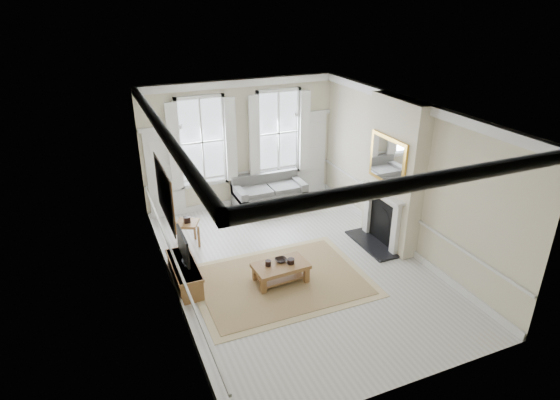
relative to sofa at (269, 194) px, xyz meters
name	(u,v)px	position (x,y,z in m)	size (l,w,h in m)	color
floor	(297,267)	(-0.58, -3.11, -0.36)	(7.20, 7.20, 0.00)	#B7B5AD
ceiling	(300,110)	(-0.58, -3.11, 3.04)	(7.20, 7.20, 0.00)	white
back_wall	(241,144)	(-0.58, 0.49, 1.34)	(5.20, 5.20, 0.00)	beige
left_wall	(167,217)	(-3.18, -3.11, 1.34)	(7.20, 7.20, 0.00)	beige
right_wall	(406,176)	(2.02, -3.11, 1.34)	(7.20, 7.20, 0.00)	beige
window_left	(202,142)	(-1.63, 0.44, 1.54)	(1.26, 0.20, 2.20)	#B2BCC6
window_right	(278,133)	(0.47, 0.44, 1.54)	(1.26, 0.20, 2.20)	#B2BCC6
door_left	(165,175)	(-2.63, 0.45, 0.79)	(0.90, 0.08, 2.30)	silver
door_right	(311,155)	(1.47, 0.45, 0.79)	(0.90, 0.08, 2.30)	silver
painting	(164,193)	(-3.14, -2.81, 1.69)	(0.05, 1.66, 1.06)	#C57B21
chimney_breast	(394,174)	(1.84, -2.91, 1.34)	(0.35, 1.70, 3.38)	beige
hearth	(371,244)	(1.42, -2.91, -0.34)	(0.55, 1.50, 0.05)	black
fireplace	(381,215)	(1.62, -2.91, 0.37)	(0.21, 1.45, 1.33)	silver
mirror	(387,161)	(1.63, -2.91, 1.69)	(0.06, 1.26, 1.06)	gold
sofa	(269,194)	(0.00, 0.00, 0.00)	(1.90, 0.92, 0.87)	#575755
side_table	(187,227)	(-2.50, -1.25, 0.11)	(0.63, 0.63, 0.58)	brown
rug	(281,281)	(-1.11, -3.46, -0.35)	(3.50, 2.60, 0.02)	olive
coffee_table	(281,268)	(-1.11, -3.46, -0.03)	(1.12, 0.70, 0.41)	brown
ceramic_pot_a	(268,263)	(-1.36, -3.41, 0.10)	(0.12, 0.12, 0.12)	black
ceramic_pot_b	(291,261)	(-0.91, -3.51, 0.10)	(0.15, 0.15, 0.11)	black
bowl	(281,260)	(-1.06, -3.36, 0.07)	(0.24, 0.24, 0.06)	black
tv_stand	(185,274)	(-2.92, -2.82, -0.12)	(0.44, 1.36, 0.49)	brown
tv	(183,246)	(-2.90, -2.82, 0.52)	(0.08, 0.90, 0.68)	black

